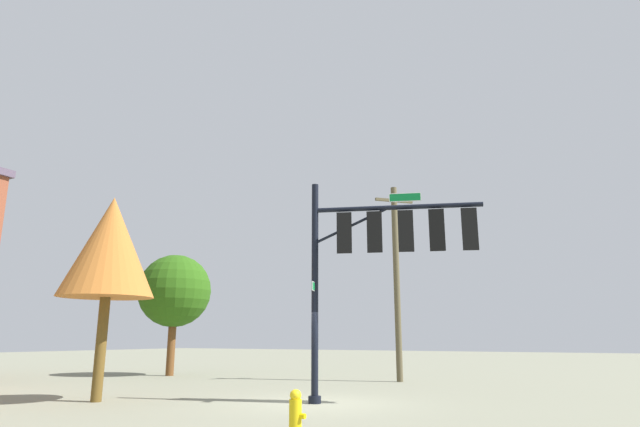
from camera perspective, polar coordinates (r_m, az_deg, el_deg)
The scene contains 6 objects.
ground_plane at distance 15.61m, azimuth -0.58°, elevation -19.81°, with size 120.00×120.00×0.00m, color gray.
signal_pole_assembly at distance 15.55m, azimuth 7.12°, elevation -3.24°, with size 4.83×2.26×6.34m.
utility_pole at distance 23.32m, azimuth 8.25°, elevation -6.82°, with size 1.34×1.38×8.38m.
fire_hydrant at distance 10.63m, azimuth -2.65°, elevation -20.65°, with size 0.33×0.24×0.83m.
tree_near at distance 17.33m, azimuth -21.70°, elevation -3.41°, with size 2.77×2.77×6.04m.
tree_mid at distance 27.61m, azimuth -15.40°, elevation -8.07°, with size 3.57×3.57×5.86m.
Camera 1 is at (7.50, -13.57, 1.78)m, focal length 29.68 mm.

